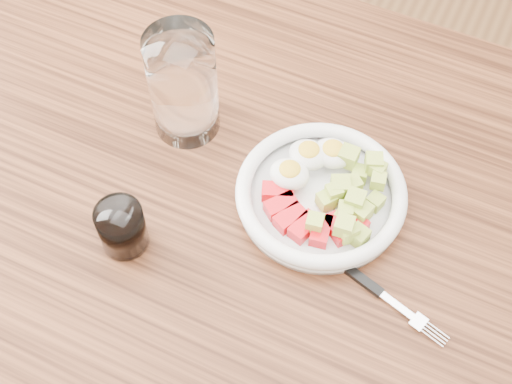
# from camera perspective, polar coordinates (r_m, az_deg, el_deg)

# --- Properties ---
(dining_table) EXTENTS (1.50, 0.90, 0.77)m
(dining_table) POSITION_cam_1_polar(r_m,az_deg,el_deg) (1.07, 0.26, -4.39)
(dining_table) COLOR brown
(dining_table) RESTS_ON ground
(bowl) EXTENTS (0.23, 0.23, 0.06)m
(bowl) POSITION_cam_1_polar(r_m,az_deg,el_deg) (0.97, 5.27, -0.04)
(bowl) COLOR white
(bowl) RESTS_ON dining_table
(fork) EXTENTS (0.18, 0.07, 0.01)m
(fork) POSITION_cam_1_polar(r_m,az_deg,el_deg) (0.93, 9.04, -7.35)
(fork) COLOR black
(fork) RESTS_ON dining_table
(water_glass) EXTENTS (0.10, 0.10, 0.17)m
(water_glass) POSITION_cam_1_polar(r_m,az_deg,el_deg) (1.01, -5.86, 8.50)
(water_glass) COLOR white
(water_glass) RESTS_ON dining_table
(coffee_glass) EXTENTS (0.06, 0.06, 0.07)m
(coffee_glass) POSITION_cam_1_polar(r_m,az_deg,el_deg) (0.94, -10.68, -2.82)
(coffee_glass) COLOR white
(coffee_glass) RESTS_ON dining_table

